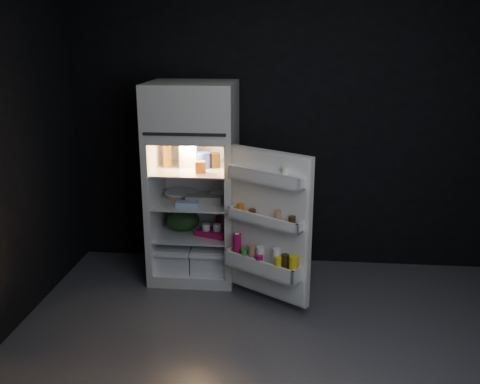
# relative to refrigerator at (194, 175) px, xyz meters

# --- Properties ---
(floor) EXTENTS (4.00, 3.40, 0.00)m
(floor) POSITION_rel_refrigerator_xyz_m (0.80, -1.32, -0.96)
(floor) COLOR #505055
(floor) RESTS_ON ground
(wall_back) EXTENTS (4.00, 0.00, 2.70)m
(wall_back) POSITION_rel_refrigerator_xyz_m (0.80, 0.38, 0.39)
(wall_back) COLOR black
(wall_back) RESTS_ON ground
(wall_front) EXTENTS (4.00, 0.00, 2.70)m
(wall_front) POSITION_rel_refrigerator_xyz_m (0.80, -3.02, 0.39)
(wall_front) COLOR black
(wall_front) RESTS_ON ground
(refrigerator) EXTENTS (0.76, 0.71, 1.78)m
(refrigerator) POSITION_rel_refrigerator_xyz_m (0.00, 0.00, 0.00)
(refrigerator) COLOR silver
(refrigerator) RESTS_ON ground
(fridge_door) EXTENTS (0.71, 0.55, 1.22)m
(fridge_door) POSITION_rel_refrigerator_xyz_m (0.70, -0.58, -0.28)
(fridge_door) COLOR silver
(fridge_door) RESTS_ON ground
(milk_jug) EXTENTS (0.18, 0.18, 0.24)m
(milk_jug) POSITION_rel_refrigerator_xyz_m (-0.06, 0.01, 0.19)
(milk_jug) COLOR white
(milk_jug) RESTS_ON refrigerator
(mayo_jar) EXTENTS (0.15, 0.15, 0.14)m
(mayo_jar) POSITION_rel_refrigerator_xyz_m (0.09, -0.01, 0.14)
(mayo_jar) COLOR #2237B8
(mayo_jar) RESTS_ON refrigerator
(jam_jar) EXTENTS (0.11, 0.11, 0.13)m
(jam_jar) POSITION_rel_refrigerator_xyz_m (0.20, 0.01, 0.14)
(jam_jar) COLOR black
(jam_jar) RESTS_ON refrigerator
(amber_bottle) EXTENTS (0.09, 0.09, 0.22)m
(amber_bottle) POSITION_rel_refrigerator_xyz_m (-0.24, 0.01, 0.18)
(amber_bottle) COLOR #AD761B
(amber_bottle) RESTS_ON refrigerator
(small_carton) EXTENTS (0.10, 0.08, 0.10)m
(small_carton) POSITION_rel_refrigerator_xyz_m (0.10, -0.20, 0.12)
(small_carton) COLOR orange
(small_carton) RESTS_ON refrigerator
(egg_carton) EXTENTS (0.32, 0.12, 0.07)m
(egg_carton) POSITION_rel_refrigerator_xyz_m (0.11, -0.12, -0.19)
(egg_carton) COLOR gray
(egg_carton) RESTS_ON refrigerator
(pie) EXTENTS (0.36, 0.36, 0.04)m
(pie) POSITION_rel_refrigerator_xyz_m (-0.13, 0.07, -0.21)
(pie) COLOR #AD795B
(pie) RESTS_ON refrigerator
(flat_package) EXTENTS (0.20, 0.10, 0.04)m
(flat_package) POSITION_rel_refrigerator_xyz_m (-0.02, -0.21, -0.21)
(flat_package) COLOR #99B8EC
(flat_package) RESTS_ON refrigerator
(wrapped_pkg) EXTENTS (0.15, 0.13, 0.05)m
(wrapped_pkg) POSITION_rel_refrigerator_xyz_m (0.20, 0.08, -0.20)
(wrapped_pkg) COLOR #F3EBC7
(wrapped_pkg) RESTS_ON refrigerator
(produce_bag) EXTENTS (0.32, 0.28, 0.20)m
(produce_bag) POSITION_rel_refrigerator_xyz_m (-0.11, -0.01, -0.43)
(produce_bag) COLOR #193815
(produce_bag) RESTS_ON refrigerator
(yogurt_tray) EXTENTS (0.32, 0.24, 0.05)m
(yogurt_tray) POSITION_rel_refrigerator_xyz_m (0.19, -0.13, -0.50)
(yogurt_tray) COLOR #A60E47
(yogurt_tray) RESTS_ON refrigerator
(small_can_red) EXTENTS (0.07, 0.07, 0.09)m
(small_can_red) POSITION_rel_refrigerator_xyz_m (0.21, 0.15, -0.48)
(small_can_red) COLOR #A60E47
(small_can_red) RESTS_ON refrigerator
(small_can_silver) EXTENTS (0.07, 0.07, 0.09)m
(small_can_silver) POSITION_rel_refrigerator_xyz_m (0.26, 0.11, -0.48)
(small_can_silver) COLOR #BCBCC0
(small_can_silver) RESTS_ON refrigerator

